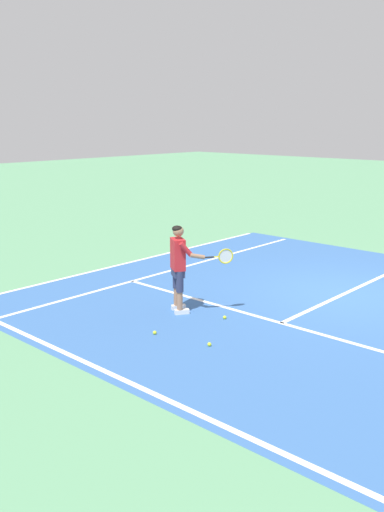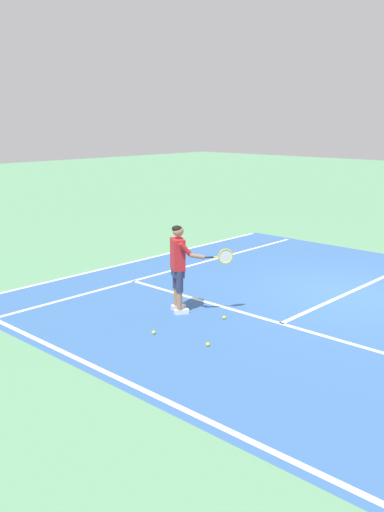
# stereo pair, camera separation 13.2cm
# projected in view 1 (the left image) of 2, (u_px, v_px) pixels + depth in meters

# --- Properties ---
(ground_plane) EXTENTS (80.00, 80.00, 0.00)m
(ground_plane) POSITION_uv_depth(u_px,v_px,m) (345.00, 294.00, 12.08)
(ground_plane) COLOR #609E70
(court_inner_surface) EXTENTS (10.98, 10.29, 0.00)m
(court_inner_surface) POSITION_uv_depth(u_px,v_px,m) (321.00, 305.00, 11.36)
(court_inner_surface) COLOR #3866A8
(court_inner_surface) RESTS_ON ground
(line_baseline) EXTENTS (10.98, 0.10, 0.01)m
(line_baseline) POSITION_uv_depth(u_px,v_px,m) (142.00, 388.00, 7.81)
(line_baseline) COLOR white
(line_baseline) RESTS_ON ground
(line_service) EXTENTS (8.23, 0.10, 0.01)m
(line_service) POSITION_uv_depth(u_px,v_px,m) (281.00, 323.00, 10.32)
(line_service) COLOR white
(line_service) RESTS_ON ground
(line_centre_service) EXTENTS (0.10, 6.40, 0.01)m
(line_centre_service) POSITION_uv_depth(u_px,v_px,m) (361.00, 286.00, 12.61)
(line_centre_service) COLOR white
(line_centre_service) RESTS_ON ground
(line_singles_left) EXTENTS (0.10, 9.89, 0.01)m
(line_singles_left) POSITION_uv_depth(u_px,v_px,m) (176.00, 269.00, 14.06)
(line_singles_left) COLOR white
(line_singles_left) RESTS_ON ground
(line_doubles_left) EXTENTS (0.10, 9.89, 0.01)m
(line_doubles_left) POSITION_uv_depth(u_px,v_px,m) (139.00, 260.00, 14.96)
(line_doubles_left) COLOR white
(line_doubles_left) RESTS_ON ground
(tennis_player) EXTENTS (1.07, 0.88, 1.71)m
(tennis_player) POSITION_uv_depth(u_px,v_px,m) (179.00, 263.00, 10.71)
(tennis_player) COLOR white
(tennis_player) RESTS_ON ground
(tennis_ball_near_feet) EXTENTS (0.07, 0.07, 0.07)m
(tennis_ball_near_feet) POSITION_uv_depth(u_px,v_px,m) (155.00, 333.00, 9.77)
(tennis_ball_near_feet) COLOR #CCE02D
(tennis_ball_near_feet) RESTS_ON ground
(tennis_ball_by_baseline) EXTENTS (0.07, 0.07, 0.07)m
(tennis_ball_by_baseline) POSITION_uv_depth(u_px,v_px,m) (209.00, 344.00, 9.26)
(tennis_ball_by_baseline) COLOR #CCE02D
(tennis_ball_by_baseline) RESTS_ON ground
(tennis_ball_mid_court) EXTENTS (0.07, 0.07, 0.07)m
(tennis_ball_mid_court) POSITION_uv_depth(u_px,v_px,m) (225.00, 317.00, 10.53)
(tennis_ball_mid_court) COLOR #CCE02D
(tennis_ball_mid_court) RESTS_ON ground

